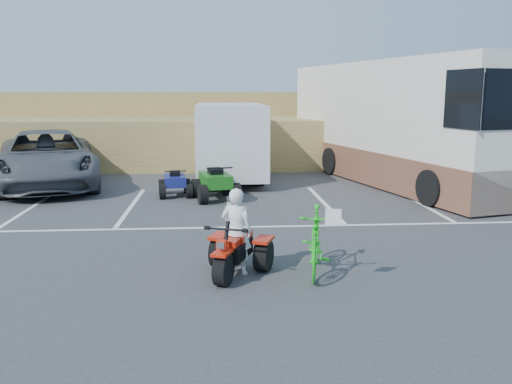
{
  "coord_description": "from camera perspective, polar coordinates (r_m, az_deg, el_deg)",
  "views": [
    {
      "loc": [
        -0.35,
        -9.87,
        3.11
      ],
      "look_at": [
        0.5,
        1.5,
        1.0
      ],
      "focal_mm": 38.0,
      "sensor_mm": 36.0,
      "label": 1
    }
  ],
  "objects": [
    {
      "name": "green_dirt_bike",
      "position": [
        9.49,
        6.3,
        -5.11
      ],
      "size": [
        0.93,
        1.97,
        1.14
      ],
      "primitive_type": "imported",
      "rotation": [
        0.0,
        0.0,
        -0.21
      ],
      "color": "#14BF19",
      "rests_on": "ground"
    },
    {
      "name": "cargo_trailer",
      "position": [
        19.48,
        -2.77,
        5.59
      ],
      "size": [
        2.33,
        5.76,
        2.68
      ],
      "rotation": [
        0.0,
        0.0,
        0.0
      ],
      "color": "silver",
      "rests_on": "ground"
    },
    {
      "name": "ground",
      "position": [
        10.35,
        -2.15,
        -7.0
      ],
      "size": [
        100.0,
        100.0,
        0.0
      ],
      "primitive_type": "plane",
      "color": "#323235",
      "rests_on": "ground"
    },
    {
      "name": "rider",
      "position": [
        9.34,
        -2.08,
        -4.13
      ],
      "size": [
        0.64,
        0.54,
        1.51
      ],
      "primitive_type": "imported",
      "rotation": [
        0.0,
        0.0,
        2.77
      ],
      "color": "white",
      "rests_on": "ground"
    },
    {
      "name": "red_trike_atv",
      "position": [
        9.43,
        -2.35,
        -8.79
      ],
      "size": [
        1.55,
        1.76,
        0.95
      ],
      "primitive_type": null,
      "rotation": [
        0.0,
        0.0,
        -0.37
      ],
      "color": "red",
      "rests_on": "ground"
    },
    {
      "name": "grass_embankment",
      "position": [
        25.41,
        -3.47,
        6.66
      ],
      "size": [
        40.0,
        8.5,
        3.1
      ],
      "color": "olive",
      "rests_on": "ground"
    },
    {
      "name": "parking_stripes",
      "position": [
        14.33,
        0.71,
        -2.03
      ],
      "size": [
        28.0,
        5.16,
        0.01
      ],
      "color": "white",
      "rests_on": "ground"
    },
    {
      "name": "quad_atv_blue",
      "position": [
        16.64,
        -8.48,
        -0.4
      ],
      "size": [
        1.12,
        1.41,
        0.85
      ],
      "primitive_type": null,
      "rotation": [
        0.0,
        0.0,
        0.12
      ],
      "color": "navy",
      "rests_on": "ground"
    },
    {
      "name": "rv_motorhome",
      "position": [
        19.51,
        14.6,
        6.19
      ],
      "size": [
        5.51,
        11.64,
        4.06
      ],
      "rotation": [
        0.0,
        0.0,
        0.24
      ],
      "color": "silver",
      "rests_on": "ground"
    },
    {
      "name": "quad_atv_green",
      "position": [
        15.94,
        -4.27,
        -0.79
      ],
      "size": [
        1.5,
        1.81,
        1.04
      ],
      "primitive_type": null,
      "rotation": [
        0.0,
        0.0,
        0.21
      ],
      "color": "#175E15",
      "rests_on": "ground"
    },
    {
      "name": "grey_pickup",
      "position": [
        19.29,
        -21.19,
        3.29
      ],
      "size": [
        4.83,
        7.28,
        1.86
      ],
      "primitive_type": "imported",
      "rotation": [
        0.0,
        0.0,
        0.28
      ],
      "color": "#4B4E53",
      "rests_on": "ground"
    }
  ]
}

